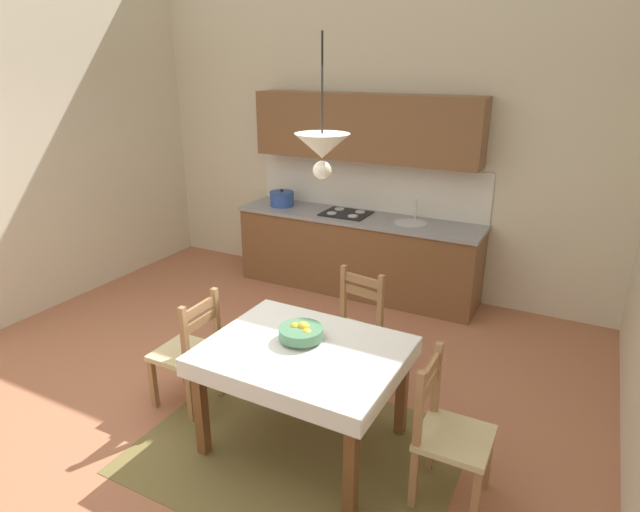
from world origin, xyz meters
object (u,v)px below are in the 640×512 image
object	(u,v)px
kitchen_cabinetry	(358,219)
pendant_lamp	(322,148)
dining_chair_kitchen_side	(352,331)
fruit_bowl	(301,332)
dining_table	(304,364)
dining_chair_window_side	(448,434)
dining_chair_tv_side	(189,353)

from	to	relation	value
kitchen_cabinetry	pendant_lamp	distance (m)	2.97
dining_chair_kitchen_side	fruit_bowl	xyz separation A→B (m)	(-0.01, -0.81, 0.37)
dining_table	pendant_lamp	world-z (taller)	pendant_lamp
dining_chair_window_side	fruit_bowl	bearing A→B (deg)	174.77
dining_chair_tv_side	dining_table	bearing A→B (deg)	0.06
kitchen_cabinetry	dining_table	xyz separation A→B (m)	(0.77, -2.63, -0.23)
dining_table	dining_chair_kitchen_side	xyz separation A→B (m)	(-0.05, 0.89, -0.19)
fruit_bowl	pendant_lamp	distance (m)	1.25
dining_chair_kitchen_side	fruit_bowl	bearing A→B (deg)	-90.77
kitchen_cabinetry	dining_chair_tv_side	world-z (taller)	kitchen_cabinetry
dining_chair_kitchen_side	dining_chair_tv_side	size ratio (longest dim) A/B	1.00
dining_chair_kitchen_side	dining_chair_window_side	distance (m)	1.38
dining_chair_kitchen_side	dining_chair_tv_side	distance (m)	1.30
kitchen_cabinetry	dining_chair_kitchen_side	xyz separation A→B (m)	(0.72, -1.74, -0.41)
dining_chair_kitchen_side	dining_chair_window_side	bearing A→B (deg)	-41.16
dining_chair_tv_side	pendant_lamp	world-z (taller)	pendant_lamp
dining_chair_kitchen_side	fruit_bowl	world-z (taller)	dining_chair_kitchen_side
dining_table	pendant_lamp	distance (m)	1.43
kitchen_cabinetry	dining_chair_kitchen_side	size ratio (longest dim) A/B	3.01
dining_chair_window_side	dining_chair_tv_side	world-z (taller)	same
kitchen_cabinetry	dining_chair_window_side	world-z (taller)	kitchen_cabinetry
pendant_lamp	fruit_bowl	bearing A→B (deg)	173.52
kitchen_cabinetry	dining_table	size ratio (longest dim) A/B	2.16
fruit_bowl	dining_chair_window_side	bearing A→B (deg)	-5.23
dining_table	dining_chair_kitchen_side	size ratio (longest dim) A/B	1.39
dining_chair_window_side	pendant_lamp	bearing A→B (deg)	175.01
dining_chair_tv_side	pendant_lamp	distance (m)	1.96
dining_chair_tv_side	pendant_lamp	size ratio (longest dim) A/B	1.16
dining_chair_tv_side	pendant_lamp	bearing A→B (deg)	3.08
dining_chair_kitchen_side	fruit_bowl	size ratio (longest dim) A/B	3.10
kitchen_cabinetry	dining_chair_tv_side	bearing A→B (deg)	-94.95
dining_table	pendant_lamp	xyz separation A→B (m)	(0.10, 0.06, 1.43)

